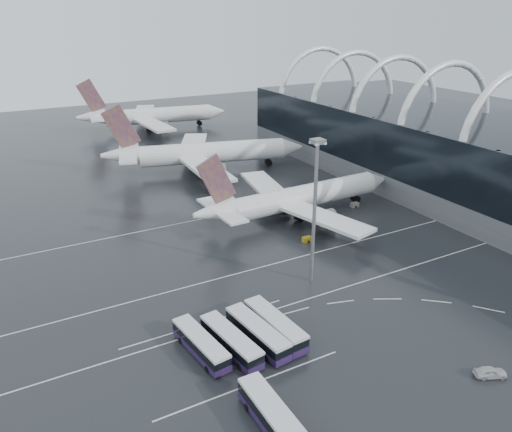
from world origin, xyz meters
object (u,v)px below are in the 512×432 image
airliner_main (296,199)px  bus_row_near_c (257,333)px  airliner_gate_c (151,116)px  bus_row_far_a (274,418)px  bus_row_near_d (275,325)px  gse_cart_belly_a (341,223)px  bus_row_near_a (201,344)px  floodlight_mast (315,195)px  bus_row_near_b (231,341)px  airliner_gate_b (202,154)px  gse_cart_belly_c (307,239)px  van_curve_b (490,372)px  gse_cart_belly_d (355,205)px

airliner_main → bus_row_near_c: bearing=-131.3°
airliner_gate_c → bus_row_far_a: size_ratio=4.52×
bus_row_near_d → gse_cart_belly_a: size_ratio=6.68×
airliner_main → bus_row_near_c: 50.48m
bus_row_near_a → floodlight_mast: (26.34, 9.86, 15.21)m
bus_row_near_c → bus_row_near_b: bearing=81.2°
airliner_gate_b → gse_cart_belly_c: 58.35m
bus_row_near_a → gse_cart_belly_c: 42.65m
airliner_main → van_curve_b: airliner_main is taller
bus_row_near_a → gse_cart_belly_a: 54.69m
bus_row_near_b → bus_row_near_d: bus_row_near_d is taller
airliner_gate_c → bus_row_near_b: (-35.47, -147.16, -3.68)m
airliner_gate_b → bus_row_near_b: size_ratio=4.69×
airliner_gate_c → gse_cart_belly_a: size_ratio=29.97×
airliner_main → gse_cart_belly_a: airliner_main is taller
van_curve_b → gse_cart_belly_c: size_ratio=2.18×
bus_row_near_d → gse_cart_belly_a: bearing=-54.5°
bus_row_near_d → gse_cart_belly_d: 58.33m
bus_row_near_a → bus_row_near_c: (8.48, -1.72, 0.11)m
bus_row_near_d → gse_cart_belly_c: size_ratio=6.70×
van_curve_b → bus_row_near_a: bearing=80.2°
airliner_main → airliner_gate_b: size_ratio=0.90×
gse_cart_belly_d → van_curve_b: bearing=-112.5°
bus_row_near_a → bus_row_near_b: 4.42m
airliner_gate_c → bus_row_near_a: size_ratio=4.78×
bus_row_near_b → bus_row_far_a: (-2.11, -15.97, 0.07)m
airliner_main → floodlight_mast: 33.10m
bus_row_near_a → gse_cart_belly_c: (35.14, 24.14, -1.14)m
airliner_gate_c → gse_cart_belly_a: 118.17m
bus_row_near_b → van_curve_b: bearing=-134.9°
bus_row_near_b → floodlight_mast: size_ratio=0.49×
gse_cart_belly_a → gse_cart_belly_d: (10.19, 7.46, 0.03)m
bus_row_near_c → bus_row_far_a: (-6.44, -15.78, 0.02)m
gse_cart_belly_c → van_curve_b: bearing=-92.7°
airliner_main → gse_cart_belly_a: 12.12m
airliner_main → floodlight_mast: (-14.23, -27.28, 12.20)m
van_curve_b → floodlight_mast: floodlight_mast is taller
van_curve_b → gse_cart_belly_d: (24.38, 58.97, -0.17)m
bus_row_near_a → van_curve_b: bus_row_near_a is taller
airliner_main → floodlight_mast: bearing=-119.2°
bus_row_near_b → bus_row_near_c: size_ratio=0.97×
bus_row_near_a → bus_row_near_b: bearing=-117.2°
bus_row_far_a → gse_cart_belly_a: 63.89m
bus_row_near_b → gse_cart_belly_d: 64.63m
bus_row_near_d → van_curve_b: bearing=-140.8°
bus_row_near_a → gse_cart_belly_a: bus_row_near_a is taller
floodlight_mast → gse_cart_belly_c: 23.42m
airliner_main → gse_cart_belly_d: (16.71, -1.89, -4.12)m
gse_cart_belly_c → gse_cart_belly_d: 24.77m
floodlight_mast → gse_cart_belly_a: (20.75, 17.93, -16.34)m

